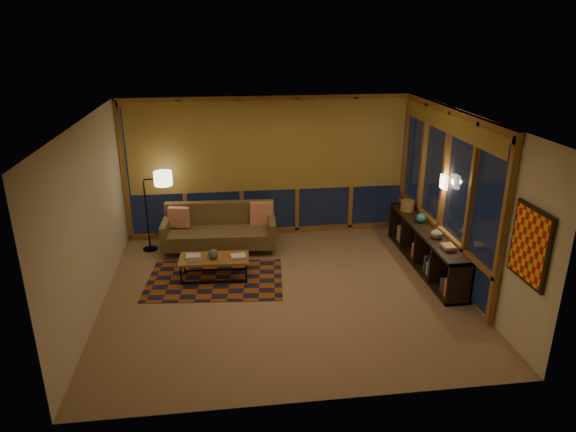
{
  "coord_description": "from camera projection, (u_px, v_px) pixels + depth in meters",
  "views": [
    {
      "loc": [
        -0.85,
        -7.02,
        3.91
      ],
      "look_at": [
        0.07,
        0.17,
        1.19
      ],
      "focal_mm": 32.0,
      "sensor_mm": 36.0,
      "label": 1
    }
  ],
  "objects": [
    {
      "name": "window_wall_back",
      "position": [
        269.0,
        167.0,
        9.78
      ],
      "size": [
        5.3,
        0.16,
        2.6
      ],
      "primitive_type": null,
      "color": "olive",
      "rests_on": "walls"
    },
    {
      "name": "teal_bowl",
      "position": [
        421.0,
        218.0,
        8.86
      ],
      "size": [
        0.21,
        0.21,
        0.17
      ],
      "primitive_type": "sphere",
      "rotation": [
        0.0,
        0.0,
        0.22
      ],
      "color": "#206968",
      "rests_on": "bookshelf"
    },
    {
      "name": "basket",
      "position": [
        407.0,
        206.0,
        9.45
      ],
      "size": [
        0.31,
        0.31,
        0.19
      ],
      "primitive_type": "cylinder",
      "rotation": [
        0.0,
        0.0,
        -0.3
      ],
      "color": "olive",
      "rests_on": "bookshelf"
    },
    {
      "name": "floor_lamp",
      "position": [
        146.0,
        212.0,
        9.24
      ],
      "size": [
        0.52,
        0.37,
        1.48
      ],
      "primitive_type": null,
      "rotation": [
        0.0,
        0.0,
        0.11
      ],
      "color": "black",
      "rests_on": "floor"
    },
    {
      "name": "shelf_book_stack",
      "position": [
        448.0,
        247.0,
        7.83
      ],
      "size": [
        0.22,
        0.28,
        0.07
      ],
      "primitive_type": null,
      "rotation": [
        0.0,
        0.0,
        -0.19
      ],
      "color": "silver",
      "rests_on": "bookshelf"
    },
    {
      "name": "walls",
      "position": [
        285.0,
        210.0,
        7.52
      ],
      "size": [
        5.51,
        5.01,
        2.7
      ],
      "color": "beige",
      "rests_on": "floor"
    },
    {
      "name": "floor",
      "position": [
        285.0,
        292.0,
        7.99
      ],
      "size": [
        5.5,
        5.0,
        0.01
      ],
      "primitive_type": "cube",
      "color": "#977C4D",
      "rests_on": "ground"
    },
    {
      "name": "vase",
      "position": [
        437.0,
        233.0,
        8.23
      ],
      "size": [
        0.21,
        0.21,
        0.19
      ],
      "primitive_type": "imported",
      "rotation": [
        0.0,
        0.0,
        0.21
      ],
      "color": "tan",
      "rests_on": "bookshelf"
    },
    {
      "name": "area_rug",
      "position": [
        215.0,
        280.0,
        8.36
      ],
      "size": [
        2.3,
        1.64,
        0.01
      ],
      "primitive_type": "cube",
      "rotation": [
        0.0,
        0.0,
        -0.09
      ],
      "color": "#894110",
      "rests_on": "floor"
    },
    {
      "name": "ceiling",
      "position": [
        284.0,
        118.0,
        7.05
      ],
      "size": [
        5.5,
        5.0,
        0.01
      ],
      "primitive_type": "cube",
      "color": "#F3EACC",
      "rests_on": "walls"
    },
    {
      "name": "wall_sconce",
      "position": [
        444.0,
        182.0,
        8.18
      ],
      "size": [
        0.12,
        0.18,
        0.22
      ],
      "primitive_type": null,
      "color": "#FFE3B3",
      "rests_on": "walls"
    },
    {
      "name": "coffee_table",
      "position": [
        215.0,
        268.0,
        8.36
      ],
      "size": [
        1.15,
        0.57,
        0.37
      ],
      "primitive_type": null,
      "rotation": [
        0.0,
        0.0,
        -0.05
      ],
      "color": "olive",
      "rests_on": "floor"
    },
    {
      "name": "sofa",
      "position": [
        219.0,
        229.0,
        9.33
      ],
      "size": [
        2.06,
        0.92,
        0.83
      ],
      "primitive_type": null,
      "rotation": [
        0.0,
        0.0,
        -0.05
      ],
      "color": "brown",
      "rests_on": "floor"
    },
    {
      "name": "pillow_right",
      "position": [
        262.0,
        213.0,
        9.51
      ],
      "size": [
        0.44,
        0.18,
        0.43
      ],
      "primitive_type": null,
      "rotation": [
        0.0,
        0.0,
        -0.08
      ],
      "color": "red",
      "rests_on": "sofa"
    },
    {
      "name": "book_stack_b",
      "position": [
        238.0,
        256.0,
        8.29
      ],
      "size": [
        0.24,
        0.2,
        0.04
      ],
      "primitive_type": null,
      "rotation": [
        0.0,
        0.0,
        0.1
      ],
      "color": "silver",
      "rests_on": "coffee_table"
    },
    {
      "name": "window_wall_right",
      "position": [
        442.0,
        191.0,
        8.4
      ],
      "size": [
        0.16,
        3.7,
        2.6
      ],
      "primitive_type": null,
      "color": "olive",
      "rests_on": "walls"
    },
    {
      "name": "book_stack_a",
      "position": [
        193.0,
        257.0,
        8.23
      ],
      "size": [
        0.22,
        0.17,
        0.06
      ],
      "primitive_type": null,
      "rotation": [
        0.0,
        0.0,
        -0.0
      ],
      "color": "silver",
      "rests_on": "coffee_table"
    },
    {
      "name": "wall_art",
      "position": [
        530.0,
        245.0,
        6.09
      ],
      "size": [
        0.06,
        0.74,
        0.94
      ],
      "primitive_type": null,
      "color": "red",
      "rests_on": "walls"
    },
    {
      "name": "pillow_left",
      "position": [
        179.0,
        218.0,
        9.33
      ],
      "size": [
        0.39,
        0.2,
        0.37
      ],
      "primitive_type": null,
      "rotation": [
        0.0,
        0.0,
        -0.2
      ],
      "color": "red",
      "rests_on": "sofa"
    },
    {
      "name": "ceramic_pot",
      "position": [
        213.0,
        254.0,
        8.23
      ],
      "size": [
        0.21,
        0.21,
        0.17
      ],
      "primitive_type": "sphere",
      "rotation": [
        0.0,
        0.0,
        -0.31
      ],
      "color": "#282828",
      "rests_on": "coffee_table"
    },
    {
      "name": "bookshelf",
      "position": [
        425.0,
        248.0,
        8.74
      ],
      "size": [
        0.4,
        2.73,
        0.68
      ],
      "primitive_type": null,
      "color": "black",
      "rests_on": "floor"
    }
  ]
}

